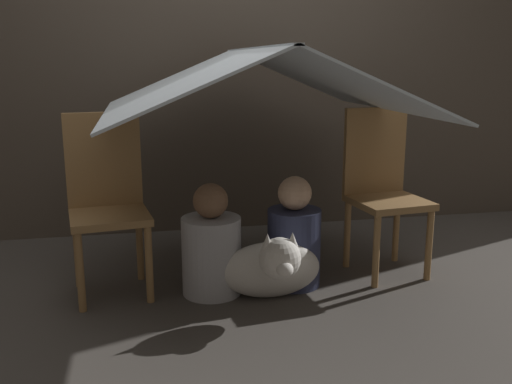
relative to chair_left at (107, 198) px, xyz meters
name	(u,v)px	position (x,y,z in m)	size (l,w,h in m)	color
ground_plane	(260,291)	(0.74, -0.19, -0.48)	(8.80, 8.80, 0.00)	#47423D
wall_back	(224,45)	(0.74, 1.00, 0.77)	(7.00, 0.05, 2.50)	#4C4238
chair_left	(107,198)	(0.00, 0.00, 0.00)	(0.42, 0.42, 0.90)	olive
chair_right	(382,185)	(1.47, 0.00, 0.00)	(0.42, 0.42, 0.90)	olive
sheet_canopy	(256,80)	(0.74, -0.07, 0.58)	(1.47, 1.55, 0.32)	silver
person_front	(211,249)	(0.50, -0.15, -0.25)	(0.30, 0.30, 0.57)	#B2B2B7
person_second	(294,240)	(0.94, -0.13, -0.24)	(0.28, 0.28, 0.58)	#2D3351
dog	(273,267)	(0.78, -0.31, -0.31)	(0.50, 0.42, 0.39)	silver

